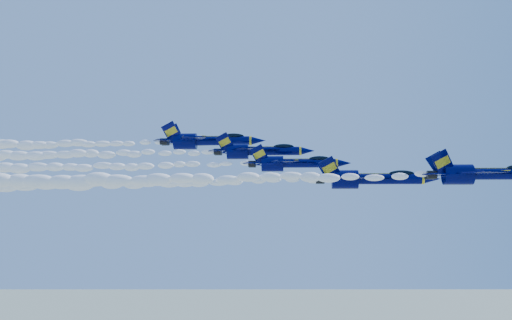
# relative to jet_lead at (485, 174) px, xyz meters

# --- Properties ---
(jet_lead) EXTENTS (15.29, 12.54, 5.68)m
(jet_lead) POSITION_rel_jet_lead_xyz_m (0.00, 0.00, 0.00)
(jet_lead) COLOR #00023B
(smoke_trail_jet_lead) EXTENTS (55.29, 2.07, 1.86)m
(smoke_trail_jet_lead) POSITION_rel_jet_lead_xyz_m (-34.18, -0.00, -0.48)
(smoke_trail_jet_lead) COLOR white
(jet_second) EXTENTS (16.77, 13.76, 6.23)m
(jet_second) POSITION_rel_jet_lead_xyz_m (-11.52, 11.90, 0.00)
(jet_second) COLOR #00023B
(smoke_trail_jet_second) EXTENTS (55.29, 2.27, 2.04)m
(smoke_trail_jet_second) POSITION_rel_jet_lead_xyz_m (-46.33, 11.90, -0.49)
(smoke_trail_jet_second) COLOR white
(jet_third) EXTENTS (15.56, 12.76, 5.78)m
(jet_third) POSITION_rel_jet_lead_xyz_m (-21.95, 19.98, 2.78)
(jet_third) COLOR #00023B
(smoke_trail_jet_third) EXTENTS (55.29, 2.11, 1.90)m
(smoke_trail_jet_third) POSITION_rel_jet_lead_xyz_m (-56.24, 19.98, 2.30)
(smoke_trail_jet_third) COLOR white
(jet_fourth) EXTENTS (16.57, 13.59, 6.16)m
(jet_fourth) POSITION_rel_jet_lead_xyz_m (-27.77, 27.00, 5.35)
(jet_fourth) COLOR #00023B
(smoke_trail_jet_fourth) EXTENTS (55.29, 2.24, 2.02)m
(smoke_trail_jet_fourth) POSITION_rel_jet_lead_xyz_m (-62.50, 27.00, 4.86)
(smoke_trail_jet_fourth) COLOR white
(jet_fifth) EXTENTS (19.23, 15.78, 7.15)m
(jet_fifth) POSITION_rel_jet_lead_xyz_m (-37.80, 36.03, 8.13)
(jet_fifth) COLOR #00023B
(smoke_trail_jet_fifth) EXTENTS (55.29, 2.60, 2.34)m
(smoke_trail_jet_fifth) POSITION_rel_jet_lead_xyz_m (-73.66, 36.03, 7.62)
(smoke_trail_jet_fifth) COLOR white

